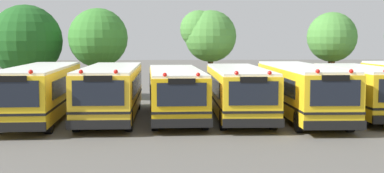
% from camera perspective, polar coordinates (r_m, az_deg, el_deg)
% --- Properties ---
extents(ground_plane, '(160.00, 160.00, 0.00)m').
position_cam_1_polar(ground_plane, '(27.05, 4.88, -3.36)').
color(ground_plane, '#595651').
extents(school_bus_0, '(2.82, 11.25, 2.77)m').
position_cam_1_polar(school_bus_0, '(27.18, -15.91, -0.40)').
color(school_bus_0, yellow).
rests_on(school_bus_0, ground_plane).
extents(school_bus_1, '(2.65, 10.66, 2.74)m').
position_cam_1_polar(school_bus_1, '(26.77, -8.66, -0.37)').
color(school_bus_1, yellow).
rests_on(school_bus_1, ground_plane).
extents(school_bus_2, '(2.82, 10.23, 2.60)m').
position_cam_1_polar(school_bus_2, '(26.61, -1.80, -0.51)').
color(school_bus_2, yellow).
rests_on(school_bus_2, ground_plane).
extents(school_bus_3, '(2.73, 10.41, 2.66)m').
position_cam_1_polar(school_bus_3, '(26.84, 4.98, -0.41)').
color(school_bus_3, yellow).
rests_on(school_bus_3, ground_plane).
extents(school_bus_4, '(2.73, 11.73, 2.77)m').
position_cam_1_polar(school_bus_4, '(27.38, 11.58, -0.27)').
color(school_bus_4, yellow).
rests_on(school_bus_4, ground_plane).
extents(school_bus_5, '(2.59, 9.28, 2.69)m').
position_cam_1_polar(school_bus_5, '(28.54, 17.78, -0.29)').
color(school_bus_5, yellow).
rests_on(school_bus_5, ground_plane).
extents(tree_0, '(4.78, 4.78, 6.27)m').
position_cam_1_polar(tree_0, '(36.89, -17.52, 4.63)').
color(tree_0, '#4C3823').
rests_on(tree_0, ground_plane).
extents(tree_1, '(3.87, 3.87, 6.01)m').
position_cam_1_polar(tree_1, '(35.35, -10.11, 5.15)').
color(tree_1, '#4C3823').
rests_on(tree_1, ground_plane).
extents(tree_2, '(3.60, 3.31, 5.84)m').
position_cam_1_polar(tree_2, '(33.99, 1.66, 5.61)').
color(tree_2, '#4C3823').
rests_on(tree_2, ground_plane).
extents(tree_3, '(3.21, 3.21, 5.74)m').
position_cam_1_polar(tree_3, '(35.60, 14.94, 5.24)').
color(tree_3, '#4C3823').
rests_on(tree_3, ground_plane).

